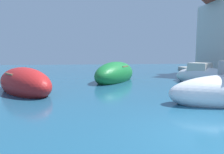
{
  "coord_description": "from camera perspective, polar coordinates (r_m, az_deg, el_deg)",
  "views": [
    {
      "loc": [
        -3.5,
        -4.52,
        2.22
      ],
      "look_at": [
        -1.19,
        11.31,
        0.38
      ],
      "focal_mm": 31.38,
      "sensor_mm": 36.0,
      "label": 1
    }
  ],
  "objects": [
    {
      "name": "ground",
      "position": [
        6.14,
        28.37,
        -15.48
      ],
      "size": [
        80.0,
        80.0,
        0.0
      ],
      "primitive_type": "plane",
      "color": "#1E5170"
    },
    {
      "name": "moored_boat_1",
      "position": [
        12.72,
        -24.18,
        -1.68
      ],
      "size": [
        4.98,
        5.75,
        1.9
      ],
      "rotation": [
        0.0,
        0.0,
        5.34
      ],
      "color": "#B21E1E",
      "rests_on": "ground"
    },
    {
      "name": "moored_boat_3",
      "position": [
        16.69,
        1.0,
        0.9
      ],
      "size": [
        5.28,
        6.61,
        2.09
      ],
      "rotation": [
        0.0,
        0.0,
        4.17
      ],
      "color": "#197233",
      "rests_on": "ground"
    },
    {
      "name": "moored_boat_4",
      "position": [
        16.95,
        25.1,
        0.12
      ],
      "size": [
        3.96,
        4.96,
        1.93
      ],
      "rotation": [
        0.0,
        0.0,
        5.26
      ],
      "color": "white",
      "rests_on": "ground"
    }
  ]
}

